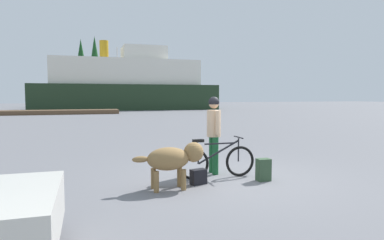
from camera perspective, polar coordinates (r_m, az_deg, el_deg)
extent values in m
plane|color=slate|center=(7.45, 6.28, -9.87)|extent=(160.00, 160.00, 0.00)
torus|color=black|center=(7.63, 8.12, -6.93)|extent=(0.68, 0.06, 0.68)
torus|color=black|center=(7.23, 0.30, -7.50)|extent=(0.68, 0.06, 0.68)
cube|color=black|center=(7.36, 4.70, -3.99)|extent=(0.69, 0.03, 0.03)
cube|color=black|center=(7.38, 4.55, -5.42)|extent=(0.94, 0.03, 0.49)
cylinder|color=black|center=(7.22, 1.06, -5.82)|extent=(0.03, 0.03, 0.42)
cylinder|color=black|center=(7.56, 7.87, -5.02)|extent=(0.03, 0.03, 0.52)
cube|color=black|center=(7.18, 1.06, -3.54)|extent=(0.24, 0.10, 0.06)
cylinder|color=black|center=(7.52, 7.89, -2.91)|extent=(0.03, 0.44, 0.03)
cube|color=slate|center=(7.17, 0.15, -5.16)|extent=(0.36, 0.14, 0.02)
cylinder|color=#19592D|center=(7.94, 3.40, -5.81)|extent=(0.14, 0.14, 0.86)
cylinder|color=#19592D|center=(7.73, 3.98, -6.07)|extent=(0.14, 0.14, 0.86)
cylinder|color=#D8B28C|center=(7.74, 3.71, -0.59)|extent=(0.32, 0.32, 0.61)
cylinder|color=#D8B28C|center=(7.94, 3.14, -0.21)|extent=(0.09, 0.09, 0.54)
cylinder|color=#D8B28C|center=(7.53, 4.32, -0.45)|extent=(0.09, 0.09, 0.54)
sphere|color=tan|center=(7.72, 3.73, 2.82)|extent=(0.23, 0.23, 0.23)
sphere|color=black|center=(7.72, 3.73, 3.04)|extent=(0.25, 0.25, 0.25)
ellipsoid|color=olive|center=(6.49, -4.04, -6.57)|extent=(0.82, 0.52, 0.44)
sphere|color=olive|center=(6.61, 0.29, -5.45)|extent=(0.39, 0.39, 0.39)
ellipsoid|color=olive|center=(6.39, -8.71, -6.60)|extent=(0.32, 0.12, 0.12)
cylinder|color=olive|center=(6.78, -2.12, -9.52)|extent=(0.10, 0.10, 0.40)
cylinder|color=olive|center=(6.51, -1.44, -10.09)|extent=(0.10, 0.10, 0.40)
cylinder|color=olive|center=(6.66, -6.55, -9.79)|extent=(0.10, 0.10, 0.40)
cylinder|color=olive|center=(6.39, -6.05, -10.39)|extent=(0.10, 0.10, 0.40)
cube|color=#334C33|center=(7.35, 12.00, -8.24)|extent=(0.28, 0.20, 0.47)
cube|color=black|center=(6.93, 1.09, -9.59)|extent=(0.35, 0.25, 0.31)
cylinder|color=black|center=(5.08, -29.49, -13.35)|extent=(0.64, 0.22, 0.64)
cube|color=brown|center=(35.27, -22.21, 1.24)|extent=(12.02, 2.59, 0.40)
cube|color=#1E331E|center=(44.98, -11.03, 3.80)|extent=(22.88, 7.97, 3.18)
cube|color=silver|center=(45.08, -11.09, 7.86)|extent=(18.31, 6.69, 3.20)
cube|color=silver|center=(45.63, -8.22, 11.00)|extent=(5.49, 4.78, 1.80)
cylinder|color=#BF8C19|center=(45.12, -14.68, 11.37)|extent=(1.10, 1.10, 2.40)
ellipsoid|color=navy|center=(49.80, -12.42, 2.50)|extent=(8.41, 2.36, 0.90)
cylinder|color=#B2B2B7|center=(49.87, -12.50, 7.51)|extent=(0.14, 0.14, 7.83)
cylinder|color=#B2B2B7|center=(49.68, -13.90, 4.37)|extent=(3.79, 0.10, 0.10)
cylinder|color=#4C331E|center=(55.61, -16.00, 3.23)|extent=(0.46, 0.46, 2.13)
cone|color=#19471E|center=(55.81, -16.12, 8.96)|extent=(2.87, 2.87, 9.02)
cylinder|color=#4C331E|center=(58.33, -7.61, 4.01)|extent=(0.30, 0.30, 3.41)
cone|color=#143819|center=(58.51, -7.65, 8.64)|extent=(4.29, 4.29, 6.03)
cylinder|color=#4C331E|center=(60.88, -18.14, 3.53)|extent=(0.38, 0.38, 2.73)
cone|color=#19471E|center=(61.11, -18.26, 8.89)|extent=(2.96, 2.96, 8.68)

